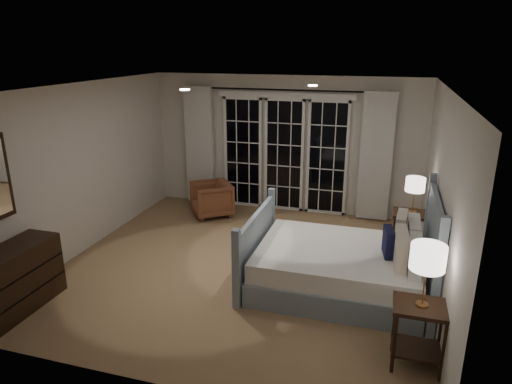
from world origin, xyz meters
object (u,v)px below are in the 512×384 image
(nightstand_left, at_px, (419,326))
(dresser, at_px, (16,279))
(bed, at_px, (343,265))
(lamp_right, at_px, (415,185))
(armchair, at_px, (211,199))
(lamp_left, at_px, (428,258))
(nightstand_right, at_px, (410,228))

(nightstand_left, distance_m, dresser, 4.51)
(dresser, bearing_deg, bed, 23.12)
(nightstand_left, xyz_separation_m, lamp_right, (-0.02, 2.53, 0.66))
(armchair, bearing_deg, lamp_right, 40.69)
(lamp_left, xyz_separation_m, armchair, (-3.46, 3.31, -0.86))
(nightstand_right, height_order, lamp_right, lamp_right)
(bed, height_order, lamp_right, bed)
(lamp_right, height_order, dresser, lamp_right)
(lamp_right, height_order, armchair, lamp_right)
(lamp_left, bearing_deg, dresser, -176.67)
(nightstand_left, distance_m, armchair, 4.79)
(lamp_left, bearing_deg, armchair, 136.32)
(lamp_right, bearing_deg, nightstand_left, -89.58)
(bed, height_order, armchair, bed)
(armchair, distance_m, dresser, 3.72)
(nightstand_right, xyz_separation_m, lamp_right, (-0.00, -0.00, 0.65))
(nightstand_left, relative_size, dresser, 0.61)
(bed, bearing_deg, dresser, -156.88)
(bed, xyz_separation_m, armchair, (-2.60, 2.01, -0.02))
(bed, distance_m, dresser, 3.96)
(bed, xyz_separation_m, lamp_left, (0.86, -1.29, 0.84))
(armchair, bearing_deg, nightstand_right, 40.69)
(bed, bearing_deg, lamp_right, 55.87)
(bed, distance_m, lamp_left, 1.77)
(lamp_left, xyz_separation_m, dresser, (-4.50, -0.26, -0.78))
(lamp_left, bearing_deg, nightstand_right, 90.42)
(armchair, bearing_deg, bed, 15.66)
(bed, relative_size, armchair, 3.25)
(nightstand_left, height_order, dresser, dresser)
(lamp_right, bearing_deg, nightstand_right, 14.04)
(lamp_right, distance_m, dresser, 5.33)
(bed, xyz_separation_m, nightstand_left, (0.86, -1.29, 0.12))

